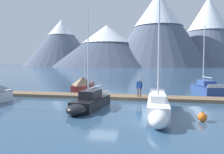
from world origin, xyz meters
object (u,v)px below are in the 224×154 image
sailboat_mid_dock_starboard (158,107)px  sailboat_second_berth (84,83)px  sailboat_mid_dock_port (89,102)px  mooring_buoy_channel_marker (202,117)px  person_on_dock (139,87)px  sailboat_far_berth (205,88)px

sailboat_mid_dock_starboard → sailboat_second_berth: bearing=122.6°
sailboat_mid_dock_port → mooring_buoy_channel_marker: (7.68, -2.61, -0.27)m
sailboat_mid_dock_port → person_on_dock: sailboat_mid_dock_port is taller
sailboat_far_berth → mooring_buoy_channel_marker: (-3.54, -12.78, -0.37)m
sailboat_second_berth → sailboat_mid_dock_starboard: 16.19m
sailboat_second_berth → person_on_dock: bearing=-44.4°
sailboat_mid_dock_starboard → person_on_dock: (-1.31, 6.41, 0.62)m
sailboat_far_berth → person_on_dock: bearing=-144.5°
sailboat_far_berth → sailboat_mid_dock_starboard: bearing=-117.6°
sailboat_mid_dock_starboard → sailboat_far_berth: size_ratio=1.00×
sailboat_mid_dock_port → mooring_buoy_channel_marker: bearing=-18.8°
sailboat_second_berth → sailboat_mid_dock_port: size_ratio=0.93×
sailboat_far_berth → sailboat_mid_dock_port: bearing=-137.8°
sailboat_second_berth → person_on_dock: sailboat_second_berth is taller
sailboat_mid_dock_port → sailboat_mid_dock_starboard: 5.32m
sailboat_mid_dock_starboard → person_on_dock: size_ratio=4.68×
sailboat_mid_dock_port → person_on_dock: size_ratio=4.56×
sailboat_second_berth → sailboat_far_berth: sailboat_far_berth is taller
sailboat_mid_dock_starboard → sailboat_far_berth: sailboat_mid_dock_starboard is taller
sailboat_second_berth → sailboat_mid_dock_starboard: bearing=-57.4°
sailboat_mid_dock_port → sailboat_mid_dock_starboard: size_ratio=0.97×
sailboat_second_berth → sailboat_far_berth: size_ratio=0.90×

